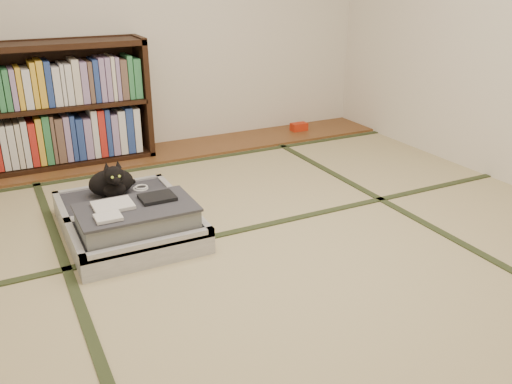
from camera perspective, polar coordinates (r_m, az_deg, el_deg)
name	(u,v)px	position (r m, az deg, el deg)	size (l,w,h in m)	color
floor	(278,260)	(2.86, 2.30, -7.21)	(4.50, 4.50, 0.00)	tan
wood_strip	(161,153)	(4.56, -10.01, 4.11)	(4.00, 0.50, 0.02)	brown
red_item	(299,127)	(5.10, 4.54, 6.86)	(0.15, 0.09, 0.07)	red
tatami_borders	(238,223)	(3.24, -1.94, -3.31)	(4.00, 4.50, 0.01)	#2D381E
bookcase	(50,109)	(4.36, -20.89, 8.19)	(1.47, 0.34, 0.94)	black
suitcase	(130,220)	(3.15, -13.17, -2.88)	(0.69, 0.93, 0.27)	silver
cat	(112,182)	(3.37, -14.90, 0.99)	(0.31, 0.31, 0.25)	black
cable_coil	(141,188)	(3.47, -12.03, 0.42)	(0.10, 0.10, 0.02)	white
hanger	(125,227)	(3.27, -13.59, -3.65)	(0.43, 0.25, 0.01)	black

